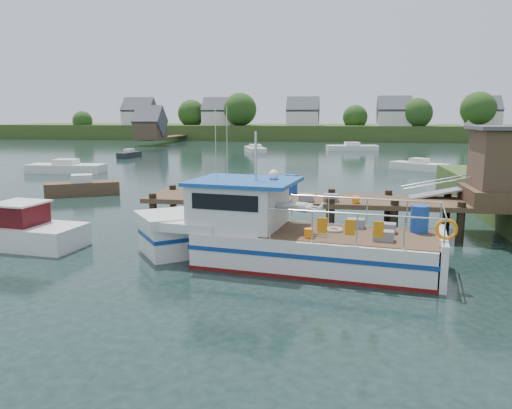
% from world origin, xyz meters
% --- Properties ---
extents(ground_plane, '(160.00, 160.00, 0.00)m').
position_xyz_m(ground_plane, '(0.00, 0.00, 0.00)').
color(ground_plane, black).
extents(far_shore, '(140.00, 42.55, 9.22)m').
position_xyz_m(far_shore, '(0.01, 82.37, 2.10)').
color(far_shore, '#384D1F').
rests_on(far_shore, ground).
extents(dock, '(16.60, 3.00, 4.78)m').
position_xyz_m(dock, '(6.51, 0.01, 2.24)').
color(dock, '#4C3724').
rests_on(dock, ground).
extents(lobster_boat, '(10.80, 4.45, 5.19)m').
position_xyz_m(lobster_boat, '(0.32, -5.18, 0.94)').
color(lobster_boat, silver).
rests_on(lobster_boat, ground).
extents(work_boat, '(6.75, 2.65, 3.53)m').
position_xyz_m(work_boat, '(-10.19, -4.54, 0.56)').
color(work_boat, silver).
rests_on(work_boat, ground).
extents(moored_rowboat, '(4.54, 3.40, 1.27)m').
position_xyz_m(moored_rowboat, '(-13.41, 7.20, 0.47)').
color(moored_rowboat, '#4C3724').
rests_on(moored_rowboat, ground).
extents(moored_far, '(7.25, 3.46, 1.18)m').
position_xyz_m(moored_far, '(3.92, 49.58, 0.44)').
color(moored_far, silver).
rests_on(moored_far, ground).
extents(moored_a, '(6.55, 2.59, 1.18)m').
position_xyz_m(moored_a, '(-20.75, 17.97, 0.44)').
color(moored_a, silver).
rests_on(moored_a, ground).
extents(moored_b, '(5.03, 4.51, 1.12)m').
position_xyz_m(moored_b, '(9.28, 24.85, 0.42)').
color(moored_b, silver).
rests_on(moored_b, ground).
extents(moored_d, '(3.96, 6.43, 1.04)m').
position_xyz_m(moored_d, '(-8.92, 44.77, 0.38)').
color(moored_d, silver).
rests_on(moored_d, ground).
extents(moored_e, '(1.63, 3.80, 1.02)m').
position_xyz_m(moored_e, '(-21.87, 33.56, 0.38)').
color(moored_e, black).
rests_on(moored_e, ground).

